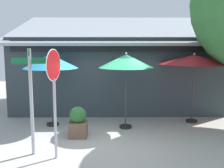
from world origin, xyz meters
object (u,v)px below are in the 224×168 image
at_px(street_sign_post, 31,90).
at_px(stop_sign, 54,82).
at_px(patio_umbrella_forest_green_center, 126,62).
at_px(sidewalk_planter, 78,122).
at_px(patio_umbrella_teal_left, 51,62).
at_px(patio_umbrella_crimson_right, 194,60).

distance_m(street_sign_post, stop_sign, 0.76).
bearing_deg(patio_umbrella_forest_green_center, sidewalk_planter, -149.69).
distance_m(street_sign_post, sidewalk_planter, 2.17).
xyz_separation_m(stop_sign, patio_umbrella_forest_green_center, (1.98, 2.58, 0.37)).
xyz_separation_m(street_sign_post, stop_sign, (0.67, -0.26, 0.24)).
distance_m(patio_umbrella_teal_left, patio_umbrella_crimson_right, 5.32).
height_order(street_sign_post, patio_umbrella_teal_left, street_sign_post).
relative_size(street_sign_post, sidewalk_planter, 2.87).
distance_m(patio_umbrella_teal_left, sidewalk_planter, 2.51).
xyz_separation_m(patio_umbrella_teal_left, patio_umbrella_crimson_right, (5.30, 0.38, 0.05)).
xyz_separation_m(patio_umbrella_forest_green_center, patio_umbrella_crimson_right, (2.61, 0.70, 0.03)).
height_order(street_sign_post, sidewalk_planter, street_sign_post).
bearing_deg(patio_umbrella_teal_left, stop_sign, -76.25).
bearing_deg(patio_umbrella_forest_green_center, street_sign_post, -138.82).
relative_size(patio_umbrella_teal_left, sidewalk_planter, 2.71).
height_order(street_sign_post, patio_umbrella_forest_green_center, street_sign_post).
height_order(patio_umbrella_teal_left, sidewalk_planter, patio_umbrella_teal_left).
bearing_deg(patio_umbrella_crimson_right, stop_sign, -144.43).
distance_m(street_sign_post, patio_umbrella_teal_left, 2.71).
distance_m(patio_umbrella_teal_left, patio_umbrella_forest_green_center, 2.71).
bearing_deg(stop_sign, street_sign_post, 158.49).
relative_size(street_sign_post, patio_umbrella_crimson_right, 1.06).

